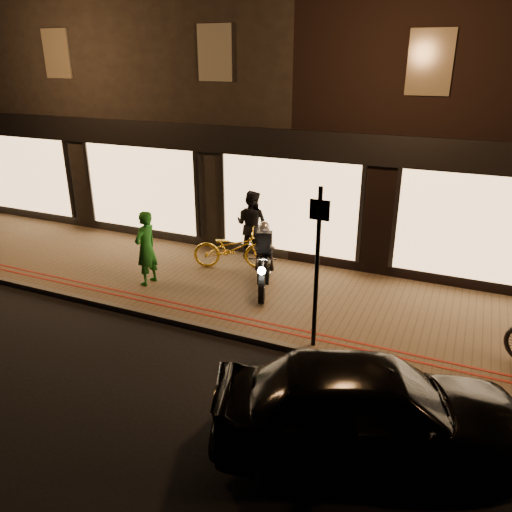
{
  "coord_description": "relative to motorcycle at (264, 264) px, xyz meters",
  "views": [
    {
      "loc": [
        4.2,
        -7.5,
        5.07
      ],
      "look_at": [
        0.12,
        1.65,
        1.1
      ],
      "focal_mm": 35.0,
      "sensor_mm": 36.0,
      "label": 1
    }
  ],
  "objects": [
    {
      "name": "ground",
      "position": [
        -0.11,
        -2.11,
        -0.73
      ],
      "size": [
        90.0,
        90.0,
        0.0
      ],
      "primitive_type": "plane",
      "color": "black",
      "rests_on": "ground"
    },
    {
      "name": "sidewalk",
      "position": [
        -0.11,
        -0.11,
        -0.67
      ],
      "size": [
        50.0,
        4.0,
        0.12
      ],
      "primitive_type": "cube",
      "color": "brown",
      "rests_on": "ground"
    },
    {
      "name": "kerb_stone",
      "position": [
        -0.11,
        -2.06,
        -0.67
      ],
      "size": [
        50.0,
        0.14,
        0.12
      ],
      "primitive_type": "cube",
      "color": "#59544C",
      "rests_on": "ground"
    },
    {
      "name": "red_kerb_lines",
      "position": [
        -0.11,
        -1.56,
        -0.61
      ],
      "size": [
        50.0,
        0.26,
        0.01
      ],
      "color": "maroon",
      "rests_on": "sidewalk"
    },
    {
      "name": "building_row",
      "position": [
        -0.11,
        6.88,
        3.51
      ],
      "size": [
        48.0,
        10.11,
        8.5
      ],
      "color": "black",
      "rests_on": "ground"
    },
    {
      "name": "motorcycle",
      "position": [
        0.0,
        0.0,
        0.0
      ],
      "size": [
        0.84,
        1.87,
        1.59
      ],
      "rotation": [
        0.0,
        0.0,
        0.34
      ],
      "color": "black",
      "rests_on": "sidewalk"
    },
    {
      "name": "sign_post",
      "position": [
        1.8,
        -1.86,
        1.06
      ],
      "size": [
        0.35,
        0.08,
        3.0
      ],
      "rotation": [
        0.0,
        0.0,
        -0.03
      ],
      "color": "black",
      "rests_on": "sidewalk"
    },
    {
      "name": "bicycle_gold",
      "position": [
        -1.23,
        0.84,
        -0.1
      ],
      "size": [
        2.06,
        1.34,
        1.02
      ],
      "primitive_type": "imported",
      "rotation": [
        0.0,
        0.0,
        1.94
      ],
      "color": "gold",
      "rests_on": "sidewalk"
    },
    {
      "name": "person_green",
      "position": [
        -2.61,
        -0.83,
        0.27
      ],
      "size": [
        0.47,
        0.68,
        1.77
      ],
      "primitive_type": "imported",
      "rotation": [
        0.0,
        0.0,
        -1.65
      ],
      "color": "#1E7020",
      "rests_on": "sidewalk"
    },
    {
      "name": "person_dark",
      "position": [
        -1.08,
        1.69,
        0.3
      ],
      "size": [
        0.95,
        0.77,
        1.82
      ],
      "primitive_type": "imported",
      "rotation": [
        0.0,
        0.0,
        3.05
      ],
      "color": "black",
      "rests_on": "sidewalk"
    },
    {
      "name": "parked_car",
      "position": [
        3.27,
        -4.01,
        -0.01
      ],
      "size": [
        4.59,
        3.13,
        1.45
      ],
      "primitive_type": "imported",
      "rotation": [
        0.0,
        0.0,
        1.94
      ],
      "color": "black",
      "rests_on": "ground"
    }
  ]
}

